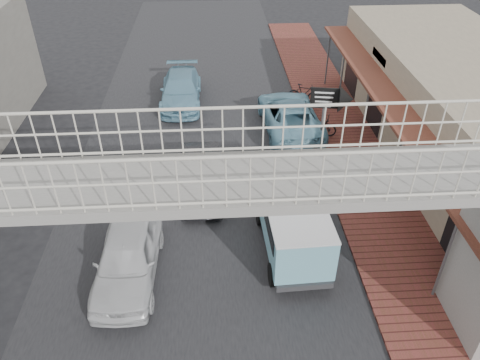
{
  "coord_description": "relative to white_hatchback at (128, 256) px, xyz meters",
  "views": [
    {
      "loc": [
        0.7,
        -11.83,
        10.74
      ],
      "look_at": [
        1.48,
        0.72,
        1.8
      ],
      "focal_mm": 35.0,
      "sensor_mm": 36.0,
      "label": 1
    }
  ],
  "objects": [
    {
      "name": "ground",
      "position": [
        2.04,
        1.55,
        -0.75
      ],
      "size": [
        120.0,
        120.0,
        0.0
      ],
      "primitive_type": "plane",
      "color": "black",
      "rests_on": "ground"
    },
    {
      "name": "road_strip",
      "position": [
        2.04,
        1.55,
        -0.75
      ],
      "size": [
        10.0,
        60.0,
        0.01
      ],
      "primitive_type": "cube",
      "color": "black",
      "rests_on": "ground"
    },
    {
      "name": "sidewalk",
      "position": [
        8.54,
        4.55,
        -0.7
      ],
      "size": [
        3.0,
        40.0,
        0.1
      ],
      "primitive_type": "cube",
      "color": "brown",
      "rests_on": "ground"
    },
    {
      "name": "shophouse_row",
      "position": [
        13.0,
        5.55,
        1.26
      ],
      "size": [
        7.2,
        18.0,
        4.0
      ],
      "color": "gray",
      "rests_on": "ground"
    },
    {
      "name": "footbridge",
      "position": [
        2.04,
        -2.45,
        2.42
      ],
      "size": [
        16.4,
        2.4,
        6.34
      ],
      "color": "gray",
      "rests_on": "ground"
    },
    {
      "name": "white_hatchback",
      "position": [
        0.0,
        0.0,
        0.0
      ],
      "size": [
        1.9,
        4.47,
        1.51
      ],
      "primitive_type": "imported",
      "rotation": [
        0.0,
        0.0,
        -0.03
      ],
      "color": "silver",
      "rests_on": "ground"
    },
    {
      "name": "dark_sedan",
      "position": [
        2.18,
        4.21,
        -0.07
      ],
      "size": [
        1.48,
        4.15,
        1.36
      ],
      "primitive_type": "imported",
      "rotation": [
        0.0,
        0.0,
        0.01
      ],
      "color": "black",
      "rests_on": "ground"
    },
    {
      "name": "angkot_curb",
      "position": [
        6.24,
        8.83,
        -0.02
      ],
      "size": [
        2.71,
        5.39,
        1.46
      ],
      "primitive_type": "imported",
      "rotation": [
        0.0,
        0.0,
        3.2
      ],
      "color": "#6DA6BD",
      "rests_on": "ground"
    },
    {
      "name": "angkot_far",
      "position": [
        1.11,
        11.92,
        -0.05
      ],
      "size": [
        2.0,
        4.86,
        1.41
      ],
      "primitive_type": "imported",
      "rotation": [
        0.0,
        0.0,
        -0.01
      ],
      "color": "#6A9EB8",
      "rests_on": "ground"
    },
    {
      "name": "angkot_van",
      "position": [
        5.1,
        0.71,
        0.51
      ],
      "size": [
        2.02,
        4.13,
        1.99
      ],
      "rotation": [
        0.0,
        0.0,
        0.04
      ],
      "color": "black",
      "rests_on": "ground"
    },
    {
      "name": "motorcycle_near",
      "position": [
        7.34,
        8.05,
        -0.18
      ],
      "size": [
        1.91,
        1.21,
        0.95
      ],
      "primitive_type": "imported",
      "rotation": [
        0.0,
        0.0,
        1.22
      ],
      "color": "black",
      "rests_on": "sidewalk"
    },
    {
      "name": "motorcycle_far",
      "position": [
        7.34,
        11.31,
        -0.16
      ],
      "size": [
        1.7,
        1.01,
        0.98
      ],
      "primitive_type": "imported",
      "rotation": [
        0.0,
        0.0,
        1.21
      ],
      "color": "black",
      "rests_on": "sidewalk"
    },
    {
      "name": "arrow_sign",
      "position": [
        7.95,
        6.57,
        1.75
      ],
      "size": [
        1.78,
        1.16,
        2.98
      ],
      "rotation": [
        0.0,
        0.0,
        -0.17
      ],
      "color": "#59595B",
      "rests_on": "sidewalk"
    }
  ]
}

